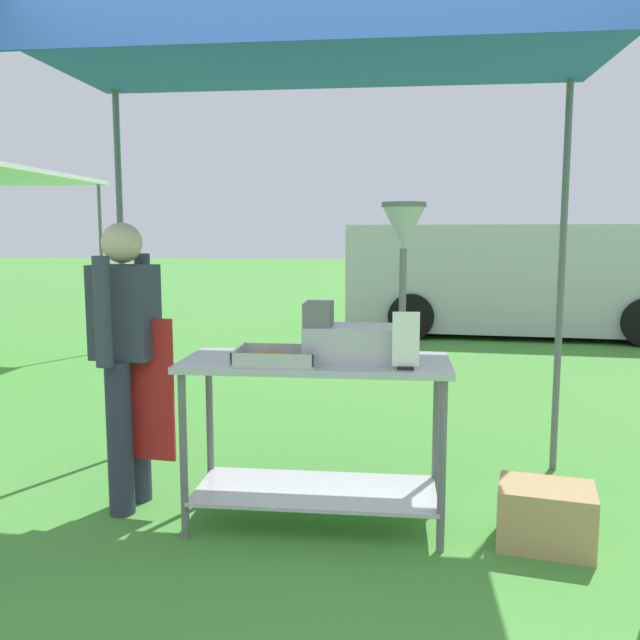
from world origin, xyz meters
The scene contains 9 objects.
ground_plane centered at (0.00, 6.00, 0.00)m, with size 70.00×70.00×0.00m, color #478E38.
stall_canopy centered at (-0.14, 1.31, 2.44)m, with size 3.12×1.92×2.55m.
donut_cart centered at (-0.14, 1.21, 0.63)m, with size 1.39×0.58×0.90m.
donut_tray centered at (-0.33, 1.11, 0.92)m, with size 0.42×0.32×0.07m.
donut_fryer centered at (0.12, 1.22, 1.15)m, with size 0.61×0.28×0.81m.
menu_sign centered at (0.32, 1.00, 1.02)m, with size 0.13×0.05×0.28m.
vendor centered at (-1.21, 1.33, 0.90)m, with size 0.46×0.54×1.61m.
supply_crate centered at (1.03, 1.10, 0.15)m, with size 0.52×0.42×0.31m.
van_silver centered at (2.23, 8.51, 0.88)m, with size 5.38×2.46×1.69m.
Camera 1 is at (0.27, -2.17, 1.54)m, focal length 37.40 mm.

